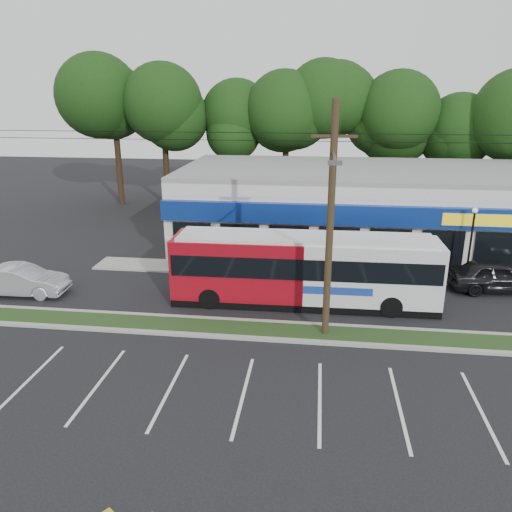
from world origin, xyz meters
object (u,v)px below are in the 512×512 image
object	(u,v)px
utility_pole	(326,216)
lamp_post	(472,236)
car_dark	(496,276)
metrobus	(304,268)
pedestrian_a	(433,268)
car_silver	(21,280)
pedestrian_b	(387,265)

from	to	relation	value
utility_pole	lamp_post	distance (m)	11.67
car_dark	lamp_post	bearing A→B (deg)	32.55
car_dark	metrobus	bearing A→B (deg)	100.72
pedestrian_a	car_dark	bearing A→B (deg)	134.19
utility_pole	car_silver	xyz separation A→B (m)	(-15.76, 2.79, -4.62)
metrobus	car_silver	distance (m)	14.90
lamp_post	car_dark	xyz separation A→B (m)	(1.09, -1.41, -1.82)
lamp_post	pedestrian_b	world-z (taller)	lamp_post
car_dark	pedestrian_a	size ratio (longest dim) A/B	2.89
car_dark	pedestrian_a	xyz separation A→B (m)	(-3.09, 0.78, 0.01)
utility_pole	car_dark	distance (m)	12.18
lamp_post	pedestrian_b	size ratio (longest dim) A/B	2.59
car_silver	pedestrian_b	world-z (taller)	pedestrian_b
car_silver	lamp_post	bearing A→B (deg)	-80.66
car_dark	pedestrian_b	bearing A→B (deg)	73.64
utility_pole	metrobus	size ratio (longest dim) A/B	3.79
utility_pole	pedestrian_b	distance (m)	9.59
car_dark	pedestrian_a	world-z (taller)	pedestrian_a
lamp_post	metrobus	bearing A→B (deg)	-154.67
car_dark	car_silver	bearing A→B (deg)	93.21
lamp_post	car_silver	world-z (taller)	lamp_post
metrobus	pedestrian_a	xyz separation A→B (m)	(7.09, 3.67, -1.01)
utility_pole	pedestrian_b	xyz separation A→B (m)	(3.67, 7.57, -4.59)
metrobus	pedestrian_b	bearing A→B (deg)	40.32
utility_pole	lamp_post	bearing A→B (deg)	43.95
metrobus	lamp_post	bearing A→B (deg)	24.57
lamp_post	car_dark	bearing A→B (deg)	-52.30
utility_pole	lamp_post	xyz separation A→B (m)	(8.17, 7.87, -2.74)
utility_pole	pedestrian_a	size ratio (longest dim) A/B	28.89
pedestrian_b	car_dark	bearing A→B (deg)	164.43
utility_pole	pedestrian_a	world-z (taller)	utility_pole
pedestrian_b	lamp_post	bearing A→B (deg)	179.46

